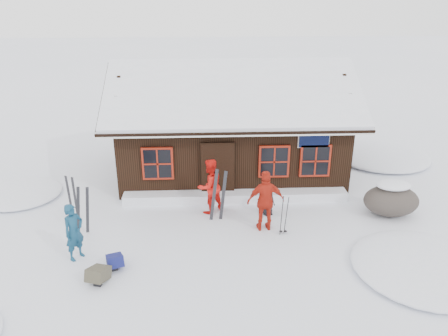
{
  "coord_description": "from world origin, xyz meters",
  "views": [
    {
      "loc": [
        0.47,
        -11.15,
        6.67
      ],
      "look_at": [
        1.09,
        2.05,
        1.3
      ],
      "focal_mm": 35.0,
      "sensor_mm": 36.0,
      "label": 1
    }
  ],
  "objects_px": {
    "skier_teal": "(74,232)",
    "skier_crouched": "(268,201)",
    "ski_pair_left": "(83,211)",
    "backpack_blue": "(115,263)",
    "ski_poles": "(284,216)",
    "boulder": "(391,200)",
    "backpack_olive": "(99,276)",
    "skier_orange_left": "(210,186)",
    "skier_orange_right": "(266,201)"
  },
  "relations": [
    {
      "from": "skier_teal",
      "to": "skier_crouched",
      "type": "distance_m",
      "value": 5.9
    },
    {
      "from": "ski_pair_left",
      "to": "backpack_blue",
      "type": "distance_m",
      "value": 2.25
    },
    {
      "from": "ski_pair_left",
      "to": "skier_crouched",
      "type": "bearing_deg",
      "value": -1.24
    },
    {
      "from": "skier_teal",
      "to": "ski_poles",
      "type": "relative_size",
      "value": 1.26
    },
    {
      "from": "boulder",
      "to": "backpack_olive",
      "type": "xyz_separation_m",
      "value": [
        -8.57,
        -3.14,
        -0.36
      ]
    },
    {
      "from": "backpack_blue",
      "to": "ski_poles",
      "type": "bearing_deg",
      "value": -2.7
    },
    {
      "from": "skier_orange_left",
      "to": "backpack_olive",
      "type": "distance_m",
      "value": 4.61
    },
    {
      "from": "boulder",
      "to": "ski_pair_left",
      "type": "height_order",
      "value": "ski_pair_left"
    },
    {
      "from": "skier_orange_right",
      "to": "ski_poles",
      "type": "bearing_deg",
      "value": 144.62
    },
    {
      "from": "boulder",
      "to": "backpack_blue",
      "type": "relative_size",
      "value": 3.34
    },
    {
      "from": "boulder",
      "to": "ski_poles",
      "type": "height_order",
      "value": "ski_poles"
    },
    {
      "from": "skier_orange_right",
      "to": "ski_pair_left",
      "type": "distance_m",
      "value": 5.35
    },
    {
      "from": "skier_orange_right",
      "to": "backpack_olive",
      "type": "distance_m",
      "value": 5.09
    },
    {
      "from": "skier_orange_left",
      "to": "backpack_blue",
      "type": "relative_size",
      "value": 3.48
    },
    {
      "from": "ski_pair_left",
      "to": "ski_poles",
      "type": "bearing_deg",
      "value": -13.56
    },
    {
      "from": "skier_orange_right",
      "to": "backpack_olive",
      "type": "xyz_separation_m",
      "value": [
        -4.43,
        -2.38,
        -0.79
      ]
    },
    {
      "from": "ski_poles",
      "to": "skier_orange_left",
      "type": "bearing_deg",
      "value": 144.87
    },
    {
      "from": "boulder",
      "to": "ski_pair_left",
      "type": "relative_size",
      "value": 1.12
    },
    {
      "from": "ski_poles",
      "to": "backpack_olive",
      "type": "xyz_separation_m",
      "value": [
        -4.94,
        -2.07,
        -0.44
      ]
    },
    {
      "from": "skier_orange_right",
      "to": "ski_poles",
      "type": "xyz_separation_m",
      "value": [
        0.51,
        -0.3,
        -0.35
      ]
    },
    {
      "from": "ski_pair_left",
      "to": "backpack_olive",
      "type": "bearing_deg",
      "value": -79.63
    },
    {
      "from": "backpack_blue",
      "to": "boulder",
      "type": "bearing_deg",
      "value": -3.33
    },
    {
      "from": "skier_crouched",
      "to": "skier_teal",
      "type": "bearing_deg",
      "value": 173.74
    },
    {
      "from": "skier_teal",
      "to": "skier_orange_left",
      "type": "xyz_separation_m",
      "value": [
        3.62,
        2.48,
        0.11
      ]
    },
    {
      "from": "skier_orange_left",
      "to": "skier_orange_right",
      "type": "distance_m",
      "value": 2.02
    },
    {
      "from": "skier_teal",
      "to": "skier_crouched",
      "type": "xyz_separation_m",
      "value": [
        5.47,
        2.2,
        -0.33
      ]
    },
    {
      "from": "skier_teal",
      "to": "boulder",
      "type": "xyz_separation_m",
      "value": [
        9.38,
        2.04,
        -0.28
      ]
    },
    {
      "from": "skier_orange_right",
      "to": "skier_crouched",
      "type": "relative_size",
      "value": 2.03
    },
    {
      "from": "skier_crouched",
      "to": "ski_pair_left",
      "type": "height_order",
      "value": "ski_pair_left"
    },
    {
      "from": "skier_orange_left",
      "to": "backpack_olive",
      "type": "xyz_separation_m",
      "value": [
        -2.81,
        -3.57,
        -0.75
      ]
    },
    {
      "from": "skier_orange_left",
      "to": "ski_pair_left",
      "type": "relative_size",
      "value": 1.17
    },
    {
      "from": "skier_orange_left",
      "to": "backpack_olive",
      "type": "relative_size",
      "value": 3.16
    },
    {
      "from": "boulder",
      "to": "ski_poles",
      "type": "relative_size",
      "value": 1.38
    },
    {
      "from": "backpack_blue",
      "to": "skier_crouched",
      "type": "bearing_deg",
      "value": 11.38
    },
    {
      "from": "skier_teal",
      "to": "boulder",
      "type": "distance_m",
      "value": 9.6
    },
    {
      "from": "backpack_olive",
      "to": "skier_teal",
      "type": "bearing_deg",
      "value": 142.83
    },
    {
      "from": "ski_pair_left",
      "to": "backpack_blue",
      "type": "xyz_separation_m",
      "value": [
        1.21,
        -1.81,
        -0.58
      ]
    },
    {
      "from": "skier_crouched",
      "to": "ski_pair_left",
      "type": "relative_size",
      "value": 0.6
    },
    {
      "from": "skier_orange_left",
      "to": "ski_pair_left",
      "type": "distance_m",
      "value": 3.91
    },
    {
      "from": "skier_teal",
      "to": "ski_poles",
      "type": "xyz_separation_m",
      "value": [
        5.75,
        0.98,
        -0.2
      ]
    },
    {
      "from": "boulder",
      "to": "backpack_olive",
      "type": "bearing_deg",
      "value": -159.9
    },
    {
      "from": "skier_orange_right",
      "to": "skier_crouched",
      "type": "height_order",
      "value": "skier_orange_right"
    },
    {
      "from": "skier_teal",
      "to": "ski_poles",
      "type": "distance_m",
      "value": 5.84
    },
    {
      "from": "ski_pair_left",
      "to": "skier_orange_left",
      "type": "bearing_deg",
      "value": 7.19
    },
    {
      "from": "skier_orange_left",
      "to": "backpack_blue",
      "type": "bearing_deg",
      "value": 14.53
    },
    {
      "from": "backpack_blue",
      "to": "backpack_olive",
      "type": "relative_size",
      "value": 0.91
    },
    {
      "from": "ski_poles",
      "to": "backpack_blue",
      "type": "distance_m",
      "value": 4.9
    },
    {
      "from": "boulder",
      "to": "ski_poles",
      "type": "xyz_separation_m",
      "value": [
        -3.63,
        -1.06,
        0.08
      ]
    },
    {
      "from": "skier_orange_right",
      "to": "backpack_olive",
      "type": "height_order",
      "value": "skier_orange_right"
    },
    {
      "from": "boulder",
      "to": "skier_crouched",
      "type": "bearing_deg",
      "value": 177.69
    }
  ]
}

